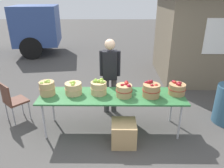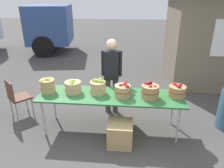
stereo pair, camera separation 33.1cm
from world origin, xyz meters
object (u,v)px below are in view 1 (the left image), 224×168
at_px(apple_basket_green_0, 47,88).
at_px(apple_basket_red_2, 177,88).
at_px(apple_basket_green_1, 73,88).
at_px(apple_basket_red_0, 124,90).
at_px(folding_chair, 12,99).
at_px(apple_basket_red_1, 151,90).
at_px(vendor_adult, 110,71).
at_px(apple_basket_green_2, 99,87).
at_px(produce_crate, 124,133).
at_px(market_table, 112,97).

height_order(apple_basket_green_0, apple_basket_red_2, apple_basket_green_0).
bearing_deg(apple_basket_green_0, apple_basket_green_1, 4.04).
relative_size(apple_basket_green_1, apple_basket_red_0, 1.06).
height_order(apple_basket_green_0, folding_chair, apple_basket_green_0).
distance_m(apple_basket_red_0, apple_basket_red_1, 0.49).
bearing_deg(vendor_adult, apple_basket_green_2, 72.40).
xyz_separation_m(apple_basket_red_1, produce_crate, (-0.51, -0.40, -0.66)).
distance_m(apple_basket_red_1, produce_crate, 0.93).
relative_size(market_table, apple_basket_red_2, 8.25).
bearing_deg(apple_basket_green_2, produce_crate, -47.38).
relative_size(apple_basket_green_1, apple_basket_red_2, 1.01).
bearing_deg(folding_chair, apple_basket_green_1, -147.85).
bearing_deg(apple_basket_green_2, vendor_adult, 72.40).
bearing_deg(folding_chair, apple_basket_red_0, -145.74).
distance_m(apple_basket_red_0, folding_chair, 2.32).
bearing_deg(apple_basket_green_1, apple_basket_green_0, -175.96).
bearing_deg(market_table, apple_basket_green_0, 179.28).
relative_size(apple_basket_red_2, produce_crate, 0.76).
bearing_deg(produce_crate, apple_basket_green_0, 162.22).
distance_m(apple_basket_green_1, produce_crate, 1.24).
relative_size(apple_basket_red_0, vendor_adult, 0.19).
distance_m(apple_basket_green_2, apple_basket_red_0, 0.48).
xyz_separation_m(vendor_adult, folding_chair, (-2.00, -0.41, -0.47)).
relative_size(apple_basket_red_0, produce_crate, 0.72).
bearing_deg(apple_basket_green_0, produce_crate, -17.78).
relative_size(apple_basket_green_2, apple_basket_red_1, 0.94).
height_order(apple_basket_green_1, apple_basket_red_2, apple_basket_green_1).
height_order(apple_basket_red_0, folding_chair, apple_basket_red_0).
bearing_deg(folding_chair, apple_basket_red_2, -141.58).
distance_m(apple_basket_red_2, vendor_adult, 1.42).
relative_size(vendor_adult, folding_chair, 1.93).
height_order(market_table, produce_crate, market_table).
bearing_deg(apple_basket_green_0, market_table, -0.72).
bearing_deg(apple_basket_red_2, produce_crate, -153.32).
bearing_deg(market_table, apple_basket_red_2, 3.05).
relative_size(apple_basket_red_0, folding_chair, 0.36).
distance_m(apple_basket_green_1, apple_basket_green_2, 0.48).
bearing_deg(market_table, vendor_adult, 93.79).
xyz_separation_m(apple_basket_red_0, apple_basket_red_2, (0.99, 0.10, -0.01)).
bearing_deg(apple_basket_green_0, apple_basket_red_0, -2.00).
height_order(market_table, vendor_adult, vendor_adult).
distance_m(apple_basket_green_2, folding_chair, 1.85).
relative_size(apple_basket_green_0, apple_basket_green_2, 0.97).
xyz_separation_m(market_table, apple_basket_red_2, (1.22, 0.06, 0.15)).
relative_size(market_table, produce_crate, 6.25).
bearing_deg(apple_basket_red_0, folding_chair, 171.98).
bearing_deg(apple_basket_red_2, apple_basket_green_1, -179.53).
bearing_deg(apple_basket_red_0, apple_basket_red_1, -0.40).
xyz_separation_m(market_table, apple_basket_red_1, (0.72, -0.04, 0.17)).
bearing_deg(vendor_adult, apple_basket_red_2, 153.61).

